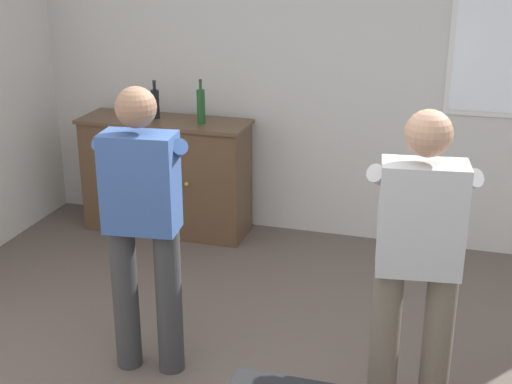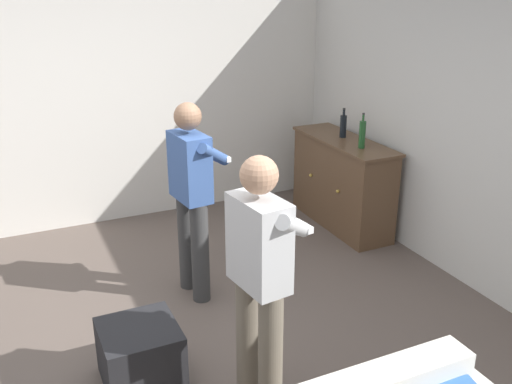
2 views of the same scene
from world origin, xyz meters
The scene contains 6 objects.
wall_back_with_window centered at (0.03, 2.66, 1.41)m, with size 5.20×0.15×2.80m.
sideboard_cabinet centered at (-1.42, 2.30, 0.49)m, with size 1.42×0.49×0.97m.
bottle_wine_green centered at (-1.51, 2.33, 1.10)m, with size 0.07×0.07×0.32m.
bottle_liquor_amber centered at (-1.08, 2.28, 1.12)m, with size 0.07×0.07×0.36m.
person_standing_left centered at (-0.70, 0.36, 0.94)m, with size 0.55×0.50×1.68m.
person_standing_right centered at (0.79, 0.27, 0.94)m, with size 0.55×0.50×1.68m.
Camera 1 is at (0.93, -2.94, 2.43)m, focal length 50.00 mm.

